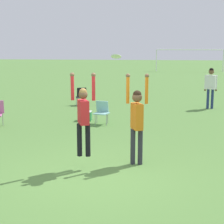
% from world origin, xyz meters
% --- Properties ---
extents(ground_plane, '(120.00, 120.00, 0.00)m').
position_xyz_m(ground_plane, '(0.00, 0.00, 0.00)').
color(ground_plane, '#56843D').
extents(person_jumping, '(0.60, 0.49, 1.99)m').
position_xyz_m(person_jumping, '(-0.33, 0.40, 1.36)').
color(person_jumping, black).
rests_on(person_jumping, ground_plane).
extents(person_defending, '(0.56, 0.45, 2.26)m').
position_xyz_m(person_defending, '(0.91, 0.88, 1.21)').
color(person_defending, '#2D2D38').
rests_on(person_defending, ground_plane).
extents(frisbee, '(0.25, 0.23, 0.12)m').
position_xyz_m(frisbee, '(0.41, 0.72, 2.67)').
color(frisbee, white).
extents(camping_chair_0, '(0.57, 0.61, 0.84)m').
position_xyz_m(camping_chair_0, '(-2.15, 9.68, 0.49)').
color(camping_chair_0, gray).
rests_on(camping_chair_0, ground_plane).
extents(camping_chair_1, '(0.60, 0.65, 0.85)m').
position_xyz_m(camping_chair_1, '(-0.58, 5.48, 0.50)').
color(camping_chair_1, gray).
rests_on(camping_chair_1, ground_plane).
extents(person_spectator_near, '(0.59, 0.35, 1.87)m').
position_xyz_m(person_spectator_near, '(3.93, 9.31, 1.14)').
color(person_spectator_near, navy).
rests_on(person_spectator_near, ground_plane).
extents(cooler_box, '(0.44, 0.36, 0.37)m').
position_xyz_m(cooler_box, '(-1.28, 6.02, 0.19)').
color(cooler_box, '#2D8C4C').
rests_on(cooler_box, ground_plane).
extents(soccer_goal, '(7.10, 0.10, 2.35)m').
position_xyz_m(soccer_goal, '(5.19, 32.70, 1.84)').
color(soccer_goal, white).
rests_on(soccer_goal, ground_plane).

